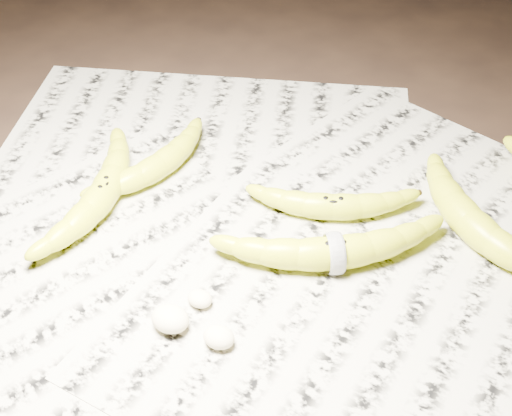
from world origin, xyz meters
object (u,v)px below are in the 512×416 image
at_px(banana_left_a, 103,191).
at_px(banana_taped, 334,251).
at_px(banana_center, 333,204).
at_px(banana_upper_a, 471,220).
at_px(banana_left_b, 159,163).

relative_size(banana_left_a, banana_taped, 0.92).
bearing_deg(banana_center, banana_left_a, 178.33).
relative_size(banana_taped, banana_upper_a, 1.11).
bearing_deg(banana_taped, banana_left_b, 135.09).
distance_m(banana_left_b, banana_upper_a, 0.38).
bearing_deg(banana_upper_a, banana_left_a, -121.91).
distance_m(banana_left_a, banana_left_b, 0.08).
bearing_deg(banana_left_b, banana_taped, -87.40).
bearing_deg(banana_left_a, banana_upper_a, -81.97).
distance_m(banana_left_a, banana_upper_a, 0.43).
height_order(banana_left_b, banana_upper_a, banana_upper_a).
distance_m(banana_taped, banana_upper_a, 0.17).
bearing_deg(banana_left_b, banana_upper_a, -66.63).
bearing_deg(banana_taped, banana_center, 79.10).
height_order(banana_center, banana_upper_a, banana_upper_a).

